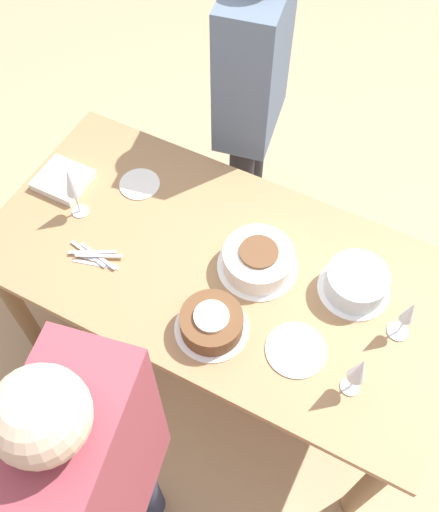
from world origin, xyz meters
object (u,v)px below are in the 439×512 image
(cake_center_white, at_px, (258,260))
(wine_glass_extra, at_px, (71,183))
(cake_front_chocolate, at_px, (212,323))
(wine_glass_far, at_px, (408,314))
(person_cutting, at_px, (98,482))
(wine_glass_near, at_px, (359,370))
(person_watching, at_px, (252,90))
(cake_back_decorated, at_px, (356,282))

(cake_center_white, xyz_separation_m, wine_glass_extra, (-0.70, -0.09, 0.12))
(cake_front_chocolate, relative_size, wine_glass_far, 1.26)
(wine_glass_extra, xyz_separation_m, person_cutting, (0.66, -0.79, 0.03))
(wine_glass_far, height_order, wine_glass_extra, wine_glass_extra)
(cake_front_chocolate, bearing_deg, wine_glass_near, 2.42)
(wine_glass_near, relative_size, wine_glass_far, 1.08)
(person_watching, bearing_deg, cake_front_chocolate, 7.57)
(cake_center_white, xyz_separation_m, wine_glass_far, (0.52, -0.02, 0.08))
(cake_center_white, bearing_deg, wine_glass_extra, -172.94)
(cake_back_decorated, xyz_separation_m, wine_glass_far, (0.19, -0.08, 0.08))
(cake_front_chocolate, xyz_separation_m, wine_glass_far, (0.55, 0.27, 0.08))
(cake_center_white, distance_m, wine_glass_far, 0.52)
(wine_glass_near, height_order, person_watching, person_watching)
(wine_glass_near, distance_m, wine_glass_far, 0.26)
(wine_glass_extra, bearing_deg, person_watching, 64.52)
(wine_glass_near, bearing_deg, wine_glass_extra, 171.00)
(cake_front_chocolate, bearing_deg, person_watching, 108.36)
(cake_back_decorated, xyz_separation_m, person_watching, (-0.68, 0.58, 0.11))
(cake_back_decorated, xyz_separation_m, person_cutting, (-0.37, -0.95, 0.15))
(person_watching, bearing_deg, cake_center_white, 16.92)
(cake_back_decorated, distance_m, wine_glass_far, 0.22)
(wine_glass_near, bearing_deg, cake_front_chocolate, -177.58)
(cake_center_white, distance_m, person_watching, 0.75)
(cake_center_white, height_order, person_cutting, person_cutting)
(wine_glass_near, bearing_deg, person_cutting, -128.40)
(cake_front_chocolate, xyz_separation_m, wine_glass_extra, (-0.66, 0.20, 0.12))
(cake_front_chocolate, distance_m, person_cutting, 0.61)
(person_watching, bearing_deg, wine_glass_near, 29.78)
(wine_glass_near, relative_size, person_cutting, 0.13)
(cake_center_white, bearing_deg, wine_glass_near, -30.97)
(wine_glass_near, bearing_deg, cake_back_decorated, 108.34)
(wine_glass_extra, height_order, person_cutting, person_cutting)
(person_cutting, bearing_deg, cake_back_decorated, -32.56)
(wine_glass_near, xyz_separation_m, person_cutting, (-0.48, -0.61, 0.05))
(wine_glass_extra, distance_m, person_cutting, 1.03)
(cake_front_chocolate, bearing_deg, cake_center_white, 83.82)
(cake_center_white, distance_m, person_cutting, 0.89)
(cake_front_chocolate, distance_m, wine_glass_far, 0.62)
(wine_glass_far, bearing_deg, wine_glass_extra, -176.66)
(cake_center_white, height_order, cake_front_chocolate, cake_center_white)
(wine_glass_extra, distance_m, person_watching, 0.82)
(person_cutting, bearing_deg, wine_glass_extra, 28.57)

